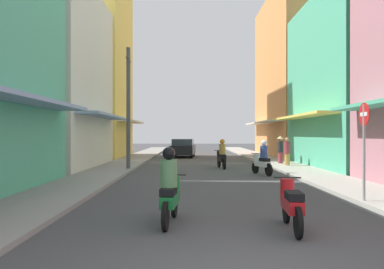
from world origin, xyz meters
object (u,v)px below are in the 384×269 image
at_px(motorbike_white, 262,159).
at_px(motorbike_green, 170,189).
at_px(utility_pole, 128,108).
at_px(street_sign_no_entry, 364,139).
at_px(motorbike_red, 291,203).
at_px(pedestrian_foreground, 280,149).
at_px(pedestrian_far, 287,152).
at_px(parked_car, 183,148).
at_px(motorbike_black, 222,155).

bearing_deg(motorbike_white, motorbike_green, -110.97).
relative_size(motorbike_white, utility_pole, 0.28).
bearing_deg(street_sign_no_entry, utility_pole, 128.54).
height_order(motorbike_red, pedestrian_foreground, pedestrian_foreground).
bearing_deg(pedestrian_far, pedestrian_foreground, 90.83).
relative_size(motorbike_red, parked_car, 0.43).
relative_size(motorbike_red, motorbike_green, 1.00).
distance_m(motorbike_red, street_sign_no_entry, 3.79).
bearing_deg(parked_car, utility_pole, -102.37).
relative_size(motorbike_red, motorbike_black, 1.00).
xyz_separation_m(motorbike_green, motorbike_white, (3.65, 9.54, 0.00)).
distance_m(motorbike_black, parked_car, 10.63).
bearing_deg(motorbike_black, motorbike_green, -99.31).
height_order(motorbike_black, street_sign_no_entry, street_sign_no_entry).
xyz_separation_m(motorbike_white, pedestrian_far, (2.11, 3.94, 0.12)).
bearing_deg(motorbike_white, pedestrian_far, 61.81).
relative_size(motorbike_green, motorbike_white, 1.04).
distance_m(parked_car, street_sign_no_entry, 21.74).
bearing_deg(motorbike_black, pedestrian_foreground, 31.14).
bearing_deg(motorbike_red, pedestrian_far, 76.27).
distance_m(motorbike_green, pedestrian_far, 14.66).
bearing_deg(parked_car, pedestrian_far, -58.71).
height_order(motorbike_green, pedestrian_foreground, pedestrian_foreground).
height_order(utility_pole, street_sign_no_entry, utility_pole).
bearing_deg(motorbike_red, utility_pole, 112.68).
relative_size(motorbike_black, parked_car, 0.43).
distance_m(motorbike_red, motorbike_green, 2.41).
height_order(motorbike_black, parked_car, motorbike_black).
height_order(motorbike_green, motorbike_white, same).
distance_m(motorbike_black, pedestrian_far, 3.74).
distance_m(motorbike_red, utility_pole, 13.33).
bearing_deg(motorbike_green, street_sign_no_entry, 22.75).
height_order(motorbike_red, utility_pole, utility_pole).
bearing_deg(pedestrian_foreground, utility_pole, -157.90).
xyz_separation_m(motorbike_black, pedestrian_foreground, (3.65, 2.20, 0.27)).
bearing_deg(parked_car, motorbike_red, -84.00).
bearing_deg(utility_pole, motorbike_white, -17.79).
height_order(motorbike_black, motorbike_white, same).
bearing_deg(pedestrian_foreground, motorbike_black, -148.86).
distance_m(motorbike_red, parked_car, 23.79).
bearing_deg(motorbike_white, street_sign_no_entry, -80.55).
bearing_deg(motorbike_red, parked_car, 96.00).
distance_m(pedestrian_far, utility_pole, 8.97).
bearing_deg(pedestrian_foreground, parked_car, 125.65).
bearing_deg(utility_pole, pedestrian_far, 12.75).
bearing_deg(motorbike_red, street_sign_no_entry, 44.92).
bearing_deg(motorbike_black, utility_pole, -165.71).
xyz_separation_m(pedestrian_foreground, street_sign_no_entry, (-0.85, -12.93, 0.74)).
bearing_deg(motorbike_green, utility_pole, 103.04).
relative_size(motorbike_black, motorbike_white, 1.03).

